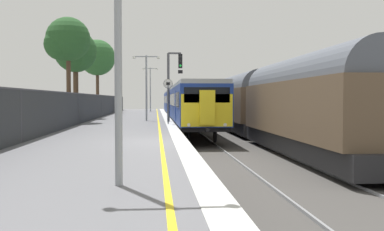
{
  "coord_description": "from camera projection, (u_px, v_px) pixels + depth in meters",
  "views": [
    {
      "loc": [
        -0.55,
        -16.26,
        1.59
      ],
      "look_at": [
        1.54,
        8.76,
        0.66
      ],
      "focal_mm": 40.71,
      "sensor_mm": 36.0,
      "label": 1
    }
  ],
  "objects": [
    {
      "name": "platform_lamp_near",
      "position": [
        118.0,
        10.0,
        7.93
      ],
      "size": [
        2.0,
        0.2,
        5.43
      ],
      "color": "#93999E",
      "rests_on": "ground"
    },
    {
      "name": "ground",
      "position": [
        240.0,
        157.0,
        16.54
      ],
      "size": [
        17.4,
        110.0,
        1.21
      ],
      "color": "slate"
    },
    {
      "name": "background_tree_centre",
      "position": [
        97.0,
        59.0,
        51.84
      ],
      "size": [
        4.28,
        4.28,
        8.72
      ],
      "color": "#473323",
      "rests_on": "ground"
    },
    {
      "name": "background_tree_right",
      "position": [
        76.0,
        53.0,
        36.25
      ],
      "size": [
        3.53,
        3.53,
        7.38
      ],
      "color": "#473323",
      "rests_on": "ground"
    },
    {
      "name": "commuter_train_at_platform",
      "position": [
        182.0,
        103.0,
        43.49
      ],
      "size": [
        2.83,
        42.68,
        3.81
      ],
      "color": "navy",
      "rests_on": "ground"
    },
    {
      "name": "freight_train_adjacent_track",
      "position": [
        264.0,
        102.0,
        26.76
      ],
      "size": [
        2.6,
        29.35,
        4.48
      ],
      "color": "#232326",
      "rests_on": "ground"
    },
    {
      "name": "signal_gantry",
      "position": [
        172.0,
        78.0,
        30.71
      ],
      "size": [
        1.1,
        0.24,
        4.9
      ],
      "color": "#47474C",
      "rests_on": "ground"
    },
    {
      "name": "platform_back_fence",
      "position": [
        21.0,
        115.0,
        15.8
      ],
      "size": [
        0.07,
        99.0,
        1.99
      ],
      "color": "#282B2D",
      "rests_on": "ground"
    },
    {
      "name": "background_tree_left",
      "position": [
        66.0,
        41.0,
        29.93
      ],
      "size": [
        3.1,
        3.04,
        7.27
      ],
      "color": "#473323",
      "rests_on": "ground"
    },
    {
      "name": "speed_limit_sign",
      "position": [
        168.0,
        96.0,
        27.95
      ],
      "size": [
        0.59,
        0.08,
        2.9
      ],
      "color": "#59595B",
      "rests_on": "ground"
    },
    {
      "name": "platform_lamp_mid",
      "position": [
        146.0,
        81.0,
        32.36
      ],
      "size": [
        2.0,
        0.2,
        4.87
      ],
      "color": "#93999E",
      "rests_on": "ground"
    },
    {
      "name": "platform_lamp_far",
      "position": [
        150.0,
        86.0,
        56.77
      ],
      "size": [
        2.0,
        0.2,
        5.71
      ],
      "color": "#93999E",
      "rests_on": "ground"
    }
  ]
}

